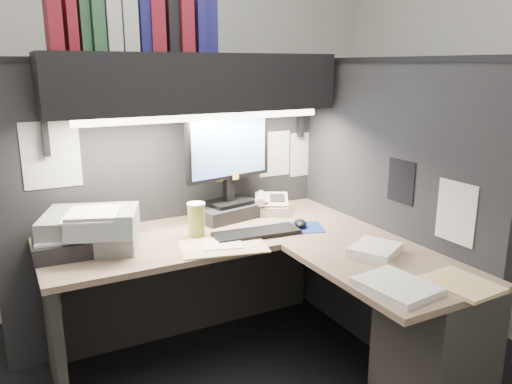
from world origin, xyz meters
The scene contains 20 objects.
wall_back centered at (0.00, 1.50, 1.35)m, with size 3.50×0.04×2.70m, color beige.
partition_back centered at (0.03, 0.93, 0.80)m, with size 1.90×0.06×1.60m, color black.
partition_right centered at (0.98, 0.18, 0.80)m, with size 0.06×1.50×1.60m, color black.
desk centered at (0.43, 0.00, 0.44)m, with size 1.70×1.53×0.73m.
overhead_shelf centered at (0.12, 0.75, 1.50)m, with size 1.55×0.34×0.30m, color black.
task_light_tube centered at (0.12, 0.61, 1.33)m, with size 0.04×0.04×1.32m, color white.
monitor centered at (0.31, 0.75, 0.97)m, with size 0.55×0.32×0.60m.
keyboard centered at (0.31, 0.40, 0.74)m, with size 0.45×0.15×0.02m, color black.
mousepad centered at (0.58, 0.39, 0.73)m, with size 0.22×0.20×0.00m, color navy.
mouse centered at (0.58, 0.40, 0.75)m, with size 0.07×0.10×0.04m, color black.
telephone centered at (0.58, 0.73, 0.77)m, with size 0.21×0.22×0.09m, color #C2B095.
coffee_cup centered at (0.03, 0.54, 0.81)m, with size 0.09×0.09×0.16m, color #A8A643.
printer centered at (-0.48, 0.63, 0.82)m, with size 0.43×0.37×0.17m, color gray.
notebook_stack centered at (-0.62, 0.56, 0.77)m, with size 0.26×0.22×0.08m, color black.
open_folder centered at (0.08, 0.32, 0.73)m, with size 0.41×0.27×0.01m, color #DDBB7C.
paper_stack_a centered at (0.67, -0.10, 0.75)m, with size 0.23×0.19×0.04m, color white.
paper_stack_b centered at (0.49, -0.44, 0.74)m, with size 0.23×0.29×0.03m, color white.
manila_stack centered at (0.75, -0.53, 0.74)m, with size 0.22×0.27×0.02m, color #DDBB7C.
binder_row centered at (-0.18, 0.75, 1.79)m, with size 0.80×0.26×0.29m.
pinned_papers centered at (0.42, 0.56, 1.05)m, with size 1.76×1.31×0.51m.
Camera 1 is at (-0.84, -1.78, 1.59)m, focal length 35.00 mm.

